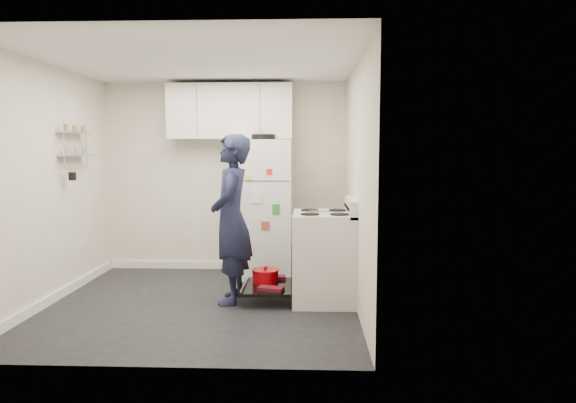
{
  "coord_description": "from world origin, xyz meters",
  "views": [
    {
      "loc": [
        1.11,
        -5.22,
        1.6
      ],
      "look_at": [
        0.89,
        0.32,
        1.05
      ],
      "focal_mm": 32.0,
      "sensor_mm": 36.0,
      "label": 1
    }
  ],
  "objects_px": {
    "open_oven_door": "(267,282)",
    "refrigerator": "(264,208)",
    "electric_range": "(323,258)",
    "person": "(231,219)"
  },
  "relations": [
    {
      "from": "electric_range",
      "to": "person",
      "type": "relative_size",
      "value": 0.62
    },
    {
      "from": "electric_range",
      "to": "person",
      "type": "height_order",
      "value": "person"
    },
    {
      "from": "electric_range",
      "to": "refrigerator",
      "type": "bearing_deg",
      "value": 123.36
    },
    {
      "from": "open_oven_door",
      "to": "refrigerator",
      "type": "xyz_separation_m",
      "value": [
        -0.12,
        1.06,
        0.68
      ]
    },
    {
      "from": "electric_range",
      "to": "person",
      "type": "xyz_separation_m",
      "value": [
        -0.96,
        -0.06,
        0.42
      ]
    },
    {
      "from": "electric_range",
      "to": "open_oven_door",
      "type": "distance_m",
      "value": 0.66
    },
    {
      "from": "electric_range",
      "to": "refrigerator",
      "type": "distance_m",
      "value": 1.38
    },
    {
      "from": "electric_range",
      "to": "refrigerator",
      "type": "relative_size",
      "value": 0.61
    },
    {
      "from": "open_oven_door",
      "to": "person",
      "type": "relative_size",
      "value": 0.39
    },
    {
      "from": "open_oven_door",
      "to": "refrigerator",
      "type": "bearing_deg",
      "value": 96.61
    }
  ]
}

